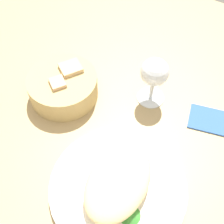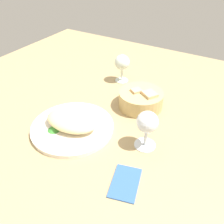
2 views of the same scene
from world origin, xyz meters
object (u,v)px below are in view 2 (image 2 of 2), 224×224
Objects in this scene: bread_basket at (141,99)px; wine_glass_near at (147,124)px; folded_napkin at (125,182)px; plate at (73,128)px; wine_glass_far at (122,64)px.

bread_basket is 21.76cm from wine_glass_near.
bread_basket is 36.12cm from folded_napkin.
plate is 2.27× the size of wine_glass_far.
wine_glass_near reaches higher than bread_basket.
wine_glass_near is at bearing -51.17° from wine_glass_far.
plate is at bearing -119.80° from bread_basket.
folded_napkin is at bearing -84.60° from wine_glass_near.
bread_basket reaches higher than folded_napkin.
plate is 2.50× the size of folded_napkin.
bread_basket is at bearing 60.20° from plate.
bread_basket is at bearing 4.00° from folded_napkin.
plate is 27.26cm from folded_napkin.
folded_napkin is (27.47, -47.86, -7.79)cm from wine_glass_far.
plate is 1.66× the size of bread_basket.
plate is at bearing -167.67° from wine_glass_near.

